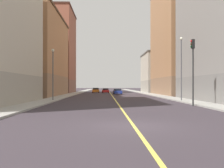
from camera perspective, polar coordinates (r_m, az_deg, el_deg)
The scene contains 14 objects.
ground_plane at distance 13.24m, azimuth 4.74°, elevation -9.09°, with size 400.00×400.00×0.00m, color #372E35.
sidewalk_left at distance 62.89m, azimuth 7.89°, elevation -2.11°, with size 2.55×168.00×0.15m, color #9E9B93.
sidewalk_right at distance 62.48m, azimuth -8.42°, elevation -2.12°, with size 2.55×168.00×0.15m, color #9E9B93.
lane_center_stripe at distance 62.05m, azimuth -0.24°, elevation -2.20°, with size 0.16×154.00×0.01m, color #E5D14C.
building_left_mid at distance 59.02m, azimuth 15.54°, elevation 9.55°, with size 11.33×21.16×24.27m.
building_left_far at distance 78.75m, azimuth 11.00°, elevation 2.41°, with size 11.33×15.26×11.57m.
building_right_midblock at distance 53.25m, azimuth -17.16°, elevation 6.08°, with size 11.33×22.70×15.90m.
building_right_distant at distance 73.37m, azimuth -12.84°, elevation 6.89°, with size 11.33×15.80×22.46m.
traffic_light_left_near at distance 26.87m, azimuth 17.24°, elevation 4.35°, with size 0.40×0.32×6.56m.
street_lamp_left_near at distance 34.16m, azimuth 14.90°, elevation 4.55°, with size 0.36×0.36×7.98m.
street_lamp_right_near at distance 34.91m, azimuth -12.78°, elevation 3.28°, with size 0.36×0.36×6.65m.
car_orange at distance 73.20m, azimuth -3.59°, elevation -1.39°, with size 2.08×4.23×1.39m.
car_red at distance 71.06m, azimuth -1.44°, elevation -1.47°, with size 1.95×4.33×1.26m.
car_blue at distance 60.34m, azimuth 1.21°, elevation -1.65°, with size 1.96×4.06×1.29m.
Camera 1 is at (-1.44, -13.01, 2.01)m, focal length 41.86 mm.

